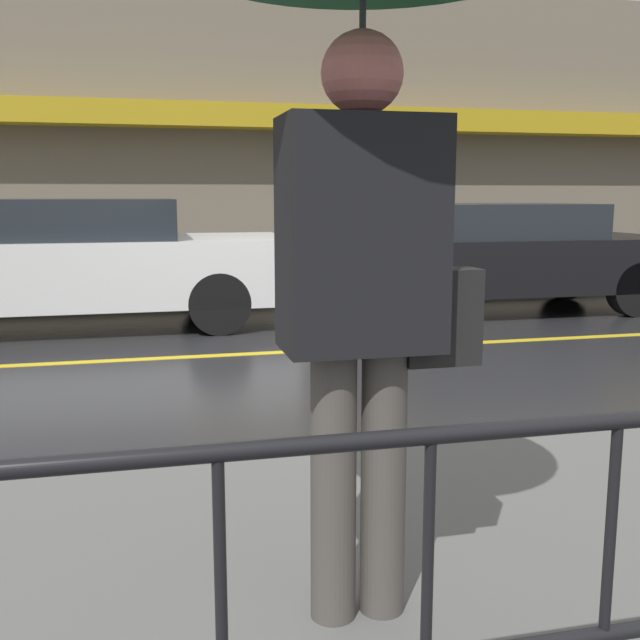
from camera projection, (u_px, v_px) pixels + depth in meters
name	position (u px, v px, depth m)	size (l,w,h in m)	color
ground_plane	(250.00, 354.00, 6.86)	(80.00, 80.00, 0.00)	#262628
sidewalk_near	(422.00, 584.00, 2.71)	(28.00, 2.60, 0.11)	#60605E
sidewalk_far	(209.00, 293.00, 10.72)	(28.00, 2.03, 0.11)	#60605E
lane_marking	(250.00, 354.00, 6.86)	(25.20, 0.12, 0.01)	gold
building_storefront	(199.00, 134.00, 11.42)	(28.00, 0.85, 4.68)	#706656
railing_foreground	(609.00, 558.00, 1.60)	(12.00, 0.04, 0.90)	black
pedestrian	(364.00, 42.00, 2.14)	(1.12, 1.12, 2.24)	#4C4742
car_white	(79.00, 261.00, 8.15)	(4.50, 1.79, 1.40)	silver
car_black	(504.00, 255.00, 9.33)	(4.18, 1.76, 1.34)	black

